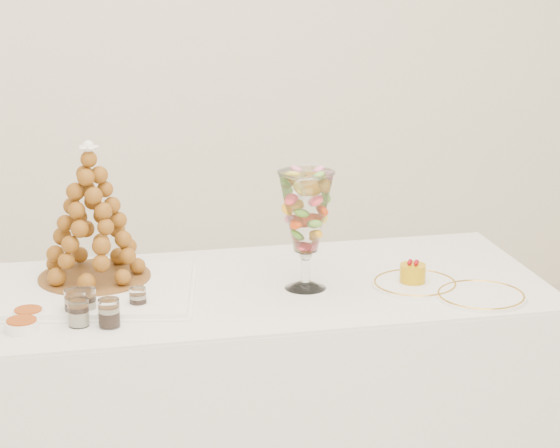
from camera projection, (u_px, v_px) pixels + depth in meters
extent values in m
cube|color=white|center=(225.00, 403.00, 3.18)|extent=(1.85, 0.76, 0.69)
cube|color=white|center=(224.00, 290.00, 3.09)|extent=(1.84, 0.75, 0.01)
cube|color=white|center=(84.00, 290.00, 3.04)|extent=(0.66, 0.55, 0.02)
cylinder|color=white|center=(305.00, 284.00, 3.09)|extent=(0.12, 0.12, 0.02)
cylinder|color=white|center=(305.00, 268.00, 3.07)|extent=(0.03, 0.03, 0.08)
sphere|color=white|center=(306.00, 254.00, 3.06)|extent=(0.04, 0.04, 0.04)
cylinder|color=white|center=(415.00, 284.00, 3.10)|extent=(0.24, 0.24, 0.01)
cylinder|color=white|center=(481.00, 296.00, 3.01)|extent=(0.25, 0.25, 0.01)
cylinder|color=white|center=(75.00, 303.00, 2.86)|extent=(0.07, 0.07, 0.08)
cylinder|color=white|center=(86.00, 302.00, 2.87)|extent=(0.06, 0.06, 0.07)
cylinder|color=white|center=(138.00, 299.00, 2.91)|extent=(0.05, 0.05, 0.06)
cylinder|color=white|center=(79.00, 312.00, 2.80)|extent=(0.07, 0.07, 0.07)
cylinder|color=white|center=(109.00, 313.00, 2.79)|extent=(0.06, 0.06, 0.07)
cylinder|color=white|center=(28.00, 315.00, 2.85)|extent=(0.08, 0.08, 0.03)
cylinder|color=white|center=(22.00, 326.00, 2.77)|extent=(0.09, 0.09, 0.03)
cylinder|color=brown|center=(95.00, 277.00, 3.11)|extent=(0.32, 0.32, 0.01)
cone|color=brown|center=(91.00, 211.00, 3.06)|extent=(0.30, 0.30, 0.38)
sphere|color=white|center=(88.00, 148.00, 3.01)|extent=(0.04, 0.04, 0.04)
cylinder|color=#C59409|center=(413.00, 273.00, 3.10)|extent=(0.07, 0.07, 0.05)
sphere|color=maroon|center=(417.00, 262.00, 3.10)|extent=(0.01, 0.01, 0.01)
sphere|color=maroon|center=(410.00, 261.00, 3.10)|extent=(0.01, 0.01, 0.01)
sphere|color=maroon|center=(409.00, 263.00, 3.08)|extent=(0.01, 0.01, 0.01)
sphere|color=maroon|center=(416.00, 264.00, 3.08)|extent=(0.01, 0.01, 0.01)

